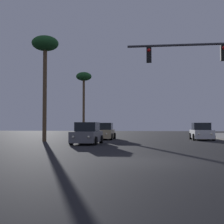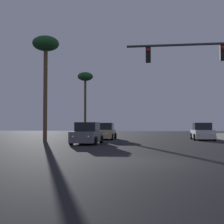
% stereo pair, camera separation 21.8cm
% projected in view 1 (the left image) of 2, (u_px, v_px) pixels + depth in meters
% --- Properties ---
extents(ground_plane, '(120.00, 120.00, 0.00)m').
position_uv_depth(ground_plane, '(149.00, 161.00, 12.75)').
color(ground_plane, black).
extents(car_tan, '(2.04, 4.33, 1.68)m').
position_uv_depth(car_tan, '(104.00, 132.00, 31.64)').
color(car_tan, tan).
rests_on(car_tan, ground).
extents(car_grey, '(2.04, 4.31, 1.68)m').
position_uv_depth(car_grey, '(87.00, 134.00, 24.06)').
color(car_grey, slate).
rests_on(car_grey, ground).
extents(car_white, '(2.04, 4.31, 1.68)m').
position_uv_depth(car_white, '(201.00, 132.00, 30.58)').
color(car_white, silver).
rests_on(car_white, ground).
extents(palm_tree_far, '(2.40, 2.40, 9.59)m').
position_uv_depth(palm_tree_far, '(84.00, 80.00, 48.07)').
color(palm_tree_far, brown).
rests_on(palm_tree_far, ground).
extents(palm_tree_near, '(2.40, 2.40, 9.51)m').
position_uv_depth(palm_tree_near, '(45.00, 50.00, 28.13)').
color(palm_tree_near, brown).
rests_on(palm_tree_near, ground).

